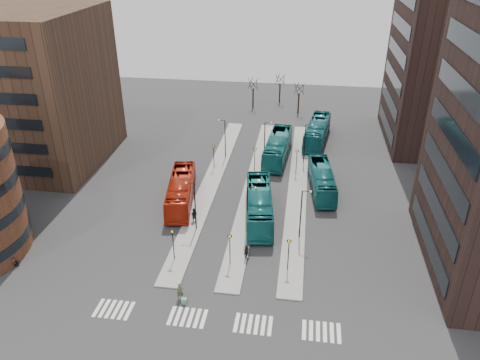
# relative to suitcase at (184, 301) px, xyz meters

# --- Properties ---
(ground) EXTENTS (160.00, 160.00, 0.00)m
(ground) POSITION_rel_suitcase_xyz_m (1.73, -5.70, -0.30)
(ground) COLOR #29292B
(ground) RESTS_ON ground
(island_left) EXTENTS (2.50, 45.00, 0.15)m
(island_left) POSITION_rel_suitcase_xyz_m (-2.27, 24.30, -0.22)
(island_left) COLOR gray
(island_left) RESTS_ON ground
(island_mid) EXTENTS (2.50, 45.00, 0.15)m
(island_mid) POSITION_rel_suitcase_xyz_m (3.73, 24.30, -0.22)
(island_mid) COLOR gray
(island_mid) RESTS_ON ground
(island_right) EXTENTS (2.50, 45.00, 0.15)m
(island_right) POSITION_rel_suitcase_xyz_m (9.73, 24.30, -0.22)
(island_right) COLOR gray
(island_right) RESTS_ON ground
(suitcase) EXTENTS (0.50, 0.40, 0.60)m
(suitcase) POSITION_rel_suitcase_xyz_m (0.00, 0.00, 0.00)
(suitcase) COLOR #1C3A9D
(suitcase) RESTS_ON ground
(red_bus) EXTENTS (4.75, 12.53, 3.41)m
(red_bus) POSITION_rel_suitcase_xyz_m (-4.98, 18.22, 1.40)
(red_bus) COLOR #AB210D
(red_bus) RESTS_ON ground
(teal_bus_a) EXTENTS (4.61, 13.03, 3.55)m
(teal_bus_a) POSITION_rel_suitcase_xyz_m (5.30, 16.05, 1.48)
(teal_bus_a) COLOR #146366
(teal_bus_a) RESTS_ON ground
(teal_bus_b) EXTENTS (3.89, 13.02, 3.58)m
(teal_bus_b) POSITION_rel_suitcase_xyz_m (6.28, 33.42, 1.49)
(teal_bus_b) COLOR #146565
(teal_bus_b) RESTS_ON ground
(teal_bus_c) EXTENTS (3.85, 11.64, 3.18)m
(teal_bus_c) POSITION_rel_suitcase_xyz_m (12.89, 24.00, 1.29)
(teal_bus_c) COLOR #125B5E
(teal_bus_c) RESTS_ON ground
(teal_bus_d) EXTENTS (4.69, 13.11, 3.57)m
(teal_bus_d) POSITION_rel_suitcase_xyz_m (12.29, 40.96, 1.49)
(teal_bus_d) COLOR #146368
(teal_bus_d) RESTS_ON ground
(traveller) EXTENTS (0.75, 0.62, 1.76)m
(traveller) POSITION_rel_suitcase_xyz_m (-0.50, 0.60, 0.58)
(traveller) COLOR brown
(traveller) RESTS_ON ground
(commuter_a) EXTENTS (0.91, 0.72, 1.84)m
(commuter_a) POSITION_rel_suitcase_xyz_m (-2.30, 13.94, 0.62)
(commuter_a) COLOR black
(commuter_a) RESTS_ON ground
(commuter_b) EXTENTS (0.76, 1.15, 1.81)m
(commuter_b) POSITION_rel_suitcase_xyz_m (4.90, 7.47, 0.61)
(commuter_b) COLOR black
(commuter_b) RESTS_ON ground
(commuter_c) EXTENTS (1.08, 1.09, 1.51)m
(commuter_c) POSITION_rel_suitcase_xyz_m (6.32, 11.13, 0.46)
(commuter_c) COLOR black
(commuter_c) RESTS_ON ground
(bicycle_mid) EXTENTS (1.88, 0.67, 1.11)m
(bicycle_mid) POSITION_rel_suitcase_xyz_m (-19.27, 2.84, 0.26)
(bicycle_mid) COLOR gray
(bicycle_mid) RESTS_ON ground
(bicycle_far) EXTENTS (1.72, 0.89, 0.86)m
(bicycle_far) POSITION_rel_suitcase_xyz_m (-19.27, 3.01, 0.13)
(bicycle_far) COLOR gray
(bicycle_far) RESTS_ON ground
(crosswalk_stripes) EXTENTS (22.35, 2.40, 0.01)m
(crosswalk_stripes) POSITION_rel_suitcase_xyz_m (3.48, -1.70, -0.29)
(crosswalk_stripes) COLOR silver
(crosswalk_stripes) RESTS_ON ground
(office_block) EXTENTS (25.00, 20.12, 22.00)m
(office_block) POSITION_rel_suitcase_xyz_m (-32.27, 28.29, 10.70)
(office_block) COLOR #472E21
(office_block) RESTS_ON ground
(tower_far) EXTENTS (20.12, 20.00, 30.00)m
(tower_far) POSITION_rel_suitcase_xyz_m (33.71, 44.30, 14.70)
(tower_far) COLOR black
(tower_far) RESTS_ON ground
(sign_poles) EXTENTS (12.45, 22.12, 3.65)m
(sign_poles) POSITION_rel_suitcase_xyz_m (3.33, 17.30, 2.11)
(sign_poles) COLOR black
(sign_poles) RESTS_ON ground
(lamp_posts) EXTENTS (14.04, 20.24, 6.12)m
(lamp_posts) POSITION_rel_suitcase_xyz_m (4.37, 22.30, 3.28)
(lamp_posts) COLOR black
(lamp_posts) RESTS_ON ground
(bare_trees) EXTENTS (10.97, 8.14, 5.90)m
(bare_trees) POSITION_rel_suitcase_xyz_m (4.40, 56.97, 2.43)
(bare_trees) COLOR black
(bare_trees) RESTS_ON ground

